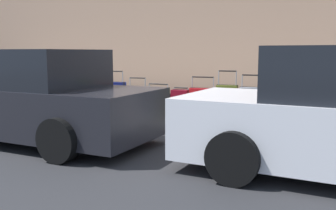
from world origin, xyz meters
The scene contains 16 objects.
ground_plane centered at (0.00, 0.00, 0.00)m, with size 40.00×40.00×0.00m, color #28282B.
sidewalk_curb centered at (0.00, -2.50, 0.07)m, with size 18.00×5.00×0.14m, color gray.
suitcase_teal_0 centered at (-2.94, -0.56, 0.43)m, with size 0.37×0.23×0.80m.
suitcase_navy_1 centered at (-2.50, -0.54, 0.47)m, with size 0.42×0.25×0.96m.
suitcase_silver_2 centered at (-2.03, -0.49, 0.52)m, with size 0.45×0.25×0.99m.
suitcase_olive_3 centered at (-1.55, -0.49, 0.53)m, with size 0.41×0.22×1.06m.
suitcase_red_4 centered at (-1.05, -0.53, 0.49)m, with size 0.51×0.24×0.92m.
suitcase_maroon_5 centered at (-0.56, -0.58, 0.46)m, with size 0.36×0.26×0.69m.
suitcase_black_6 centered at (-0.08, -0.53, 0.41)m, with size 0.50×0.21×0.75m.
suitcase_teal_7 centered at (0.44, -0.56, 0.43)m, with size 0.43×0.26×0.86m.
suitcase_navy_8 centered at (0.93, -0.44, 0.52)m, with size 0.46×0.22×1.00m.
suitcase_silver_9 centered at (1.39, -0.43, 0.43)m, with size 0.39×0.26×0.82m.
suitcase_olive_10 centered at (1.83, -0.53, 0.50)m, with size 0.38×0.25×0.99m.
fire_hydrant centered at (2.43, -0.51, 0.51)m, with size 0.39×0.21×0.71m.
bollard_post centered at (3.09, -0.36, 0.60)m, with size 0.15×0.15×0.92m, color brown.
parked_car_charcoal_1 centered at (1.37, 1.58, 0.74)m, with size 4.58×2.09×1.57m.
Camera 1 is at (-3.55, 6.61, 1.53)m, focal length 41.05 mm.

